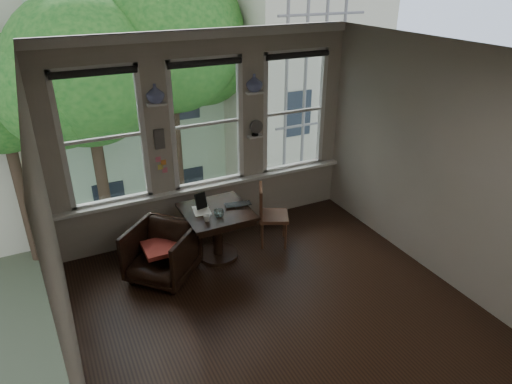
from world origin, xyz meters
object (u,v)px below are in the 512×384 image
table (217,234)px  armchair_left (162,253)px  mug (207,218)px  laptop (239,206)px  side_chair_right (274,216)px

table → armchair_left: size_ratio=1.11×
mug → laptop: bearing=16.9°
armchair_left → side_chair_right: 1.72m
laptop → mug: mug is taller
table → mug: size_ratio=9.89×
side_chair_right → laptop: bearing=119.8°
armchair_left → mug: mug is taller
table → laptop: size_ratio=2.44×
table → side_chair_right: (0.88, -0.02, 0.09)m
side_chair_right → mug: size_ratio=10.11×
side_chair_right → laptop: 0.65m
laptop → table: bearing=179.2°
laptop → side_chair_right: bearing=14.8°
armchair_left → side_chair_right: bearing=49.0°
armchair_left → mug: (0.61, -0.11, 0.42)m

